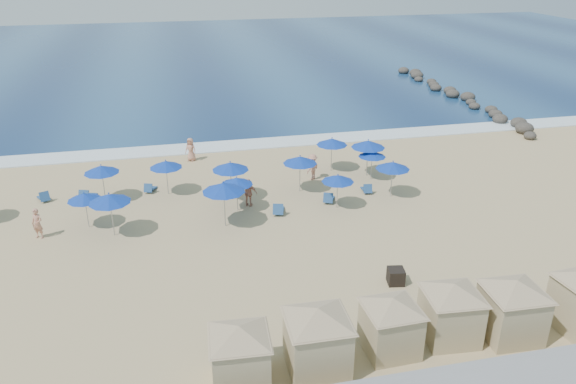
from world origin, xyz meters
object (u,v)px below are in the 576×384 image
at_px(cabana_3, 452,304).
at_px(beachgoer_0, 37,224).
at_px(umbrella_12, 372,154).
at_px(umbrella_13, 237,181).
at_px(rock_jetty, 458,96).
at_px(trash_bin, 396,276).
at_px(umbrella_8, 338,178).
at_px(umbrella_10, 368,144).
at_px(beachgoer_2, 313,167).
at_px(umbrella_1, 109,198).
at_px(cabana_4, 513,301).
at_px(cabana_2, 391,318).
at_px(umbrella_3, 84,197).
at_px(umbrella_2, 101,169).
at_px(umbrella_4, 166,164).
at_px(umbrella_9, 332,142).
at_px(cabana_1, 317,331).
at_px(umbrella_11, 393,165).
at_px(umbrella_7, 300,160).
at_px(umbrella_5, 230,166).
at_px(beachgoer_3, 191,149).
at_px(umbrella_6, 224,187).
at_px(beachgoer_1, 249,193).
at_px(cabana_0, 240,347).

bearing_deg(cabana_3, beachgoer_0, 144.34).
xyz_separation_m(umbrella_12, umbrella_13, (-9.24, -2.78, 0.06)).
relative_size(rock_jetty, trash_bin, 36.64).
height_order(umbrella_8, umbrella_10, umbrella_10).
bearing_deg(umbrella_12, beachgoer_2, 166.51).
distance_m(cabana_3, umbrella_1, 17.74).
bearing_deg(cabana_4, cabana_2, 177.64).
distance_m(cabana_4, umbrella_3, 21.75).
bearing_deg(umbrella_13, umbrella_3, -177.89).
height_order(umbrella_2, umbrella_4, umbrella_2).
height_order(umbrella_3, beachgoer_2, umbrella_3).
xyz_separation_m(cabana_4, umbrella_9, (-1.67, 18.63, 0.47)).
relative_size(cabana_1, cabana_2, 1.11).
bearing_deg(umbrella_11, cabana_1, -121.69).
xyz_separation_m(cabana_3, umbrella_3, (-14.72, 13.03, 0.25)).
bearing_deg(umbrella_13, umbrella_1, -166.80).
bearing_deg(umbrella_7, umbrella_1, -162.31).
height_order(umbrella_1, umbrella_11, umbrella_1).
bearing_deg(umbrella_5, umbrella_3, -166.79).
bearing_deg(umbrella_8, umbrella_7, 118.51).
relative_size(umbrella_8, umbrella_12, 1.05).
bearing_deg(umbrella_4, beachgoer_3, 72.45).
relative_size(umbrella_8, umbrella_9, 0.90).
relative_size(rock_jetty, beachgoer_0, 15.92).
distance_m(umbrella_3, umbrella_13, 8.28).
height_order(cabana_2, umbrella_10, cabana_2).
height_order(umbrella_2, umbrella_8, umbrella_2).
bearing_deg(umbrella_6, trash_bin, -47.21).
xyz_separation_m(cabana_1, umbrella_4, (-4.82, 17.20, 0.31)).
bearing_deg(umbrella_2, umbrella_11, -10.61).
bearing_deg(beachgoer_1, cabana_2, 128.06).
height_order(umbrella_3, umbrella_12, umbrella_3).
bearing_deg(cabana_0, beachgoer_0, 124.20).
xyz_separation_m(umbrella_1, umbrella_6, (5.91, -0.21, 0.15)).
relative_size(rock_jetty, umbrella_9, 11.13).
distance_m(umbrella_1, beachgoer_0, 4.09).
bearing_deg(rock_jetty, cabana_0, -127.82).
distance_m(cabana_2, beachgoer_3, 23.29).
bearing_deg(cabana_2, umbrella_13, 106.02).
relative_size(cabana_4, umbrella_13, 2.11).
height_order(umbrella_4, beachgoer_2, umbrella_4).
distance_m(umbrella_6, umbrella_12, 11.18).
relative_size(trash_bin, beachgoer_0, 0.43).
height_order(cabana_0, umbrella_13, cabana_0).
relative_size(umbrella_5, umbrella_10, 0.98).
relative_size(umbrella_7, umbrella_9, 1.01).
distance_m(rock_jetty, umbrella_12, 24.16).
bearing_deg(beachgoer_3, umbrella_7, -15.70).
bearing_deg(umbrella_12, beachgoer_0, -169.15).
xyz_separation_m(rock_jetty, beachgoer_2, (-19.72, -17.18, 0.50)).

